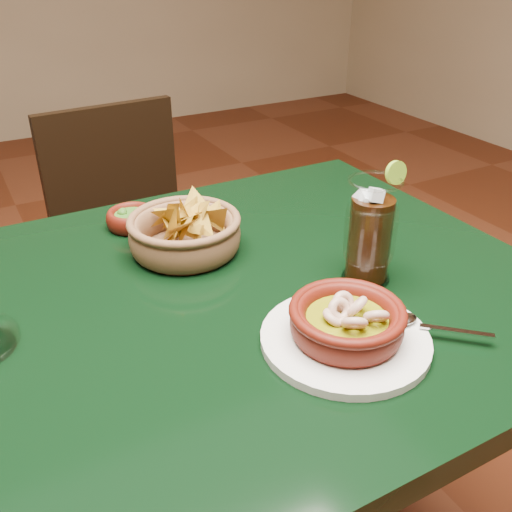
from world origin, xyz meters
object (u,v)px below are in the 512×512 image
shrimp_plate (347,325)px  cola_drink (370,232)px  chip_basket (185,233)px  dining_table (170,362)px  dining_chair (135,252)px

shrimp_plate → cola_drink: (0.13, 0.12, 0.05)m
shrimp_plate → cola_drink: size_ratio=1.50×
shrimp_plate → chip_basket: size_ratio=1.26×
dining_table → chip_basket: 0.22m
cola_drink → dining_table: bearing=166.9°
shrimp_plate → chip_basket: chip_basket is taller
shrimp_plate → cola_drink: bearing=42.9°
chip_basket → cola_drink: bearing=-45.6°
shrimp_plate → cola_drink: 0.18m
dining_chair → chip_basket: bearing=-96.5°
dining_chair → shrimp_plate: size_ratio=3.00×
dining_chair → chip_basket: 0.65m
dining_table → chip_basket: chip_basket is taller
chip_basket → cola_drink: cola_drink is taller
dining_chair → chip_basket: chip_basket is taller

